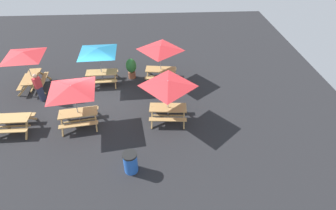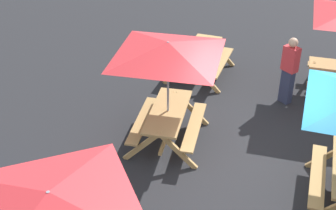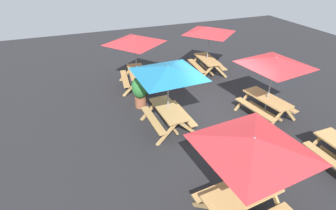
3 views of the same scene
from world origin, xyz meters
The scene contains 4 objects.
ground_plane centered at (0.00, 0.00, 0.00)m, with size 27.64×27.64×0.00m, color #232326.
picnic_table_2 centered at (0.35, 1.83, 1.99)m, with size 2.80×2.80×2.34m.
picnic_table_4 centered at (3.44, 2.06, 0.56)m, with size 1.81×1.55×0.81m.
person_standing centered at (2.82, -0.27, 0.89)m, with size 0.38×0.42×1.67m.
Camera 2 is at (-7.22, -0.96, 5.96)m, focal length 50.00 mm.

